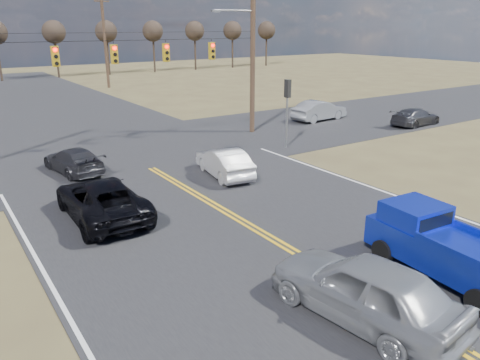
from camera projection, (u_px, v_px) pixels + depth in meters
ground at (372, 298)px, 12.20m from camera, size 160.00×160.00×0.00m
road_main at (190, 191)px, 20.06m from camera, size 14.00×120.00×0.02m
road_cross at (122, 151)px, 26.34m from camera, size 120.00×12.00×0.02m
signal_gantry at (125, 59)px, 24.84m from camera, size 19.60×4.83×10.00m
utility_poles at (121, 57)px, 23.90m from camera, size 19.60×58.32×10.00m
treeline at (67, 42)px, 31.58m from camera, size 87.00×117.80×7.40m
pickup_truck at (444, 247)px, 13.06m from camera, size 2.22×4.95×1.82m
silver_suv at (365, 289)px, 11.10m from camera, size 2.60×5.08×1.66m
black_suv at (102, 199)px, 17.07m from camera, size 2.54×5.29×1.45m
white_car_queue at (224, 162)px, 21.87m from camera, size 2.06×4.23×1.34m
dgrey_car_queue at (73, 160)px, 22.42m from camera, size 2.26×4.34×1.20m
cross_car_east_near at (319, 110)px, 34.70m from camera, size 1.93×4.62×1.49m
cross_car_east_far at (416, 117)px, 32.96m from camera, size 1.92×4.29×1.22m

